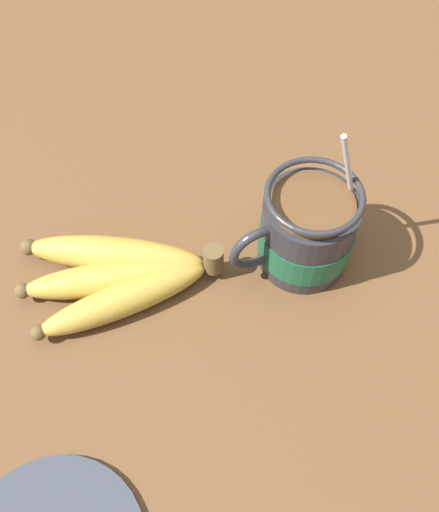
% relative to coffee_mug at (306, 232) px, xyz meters
% --- Properties ---
extents(table, '(1.35, 1.35, 0.03)m').
position_rel_coffee_mug_xyz_m(table, '(0.02, -0.01, -0.06)').
color(table, brown).
rests_on(table, ground).
extents(coffee_mug, '(0.15, 0.09, 0.17)m').
position_rel_coffee_mug_xyz_m(coffee_mug, '(0.00, 0.00, 0.00)').
color(coffee_mug, '#28282D').
rests_on(coffee_mug, table).
extents(banana_bunch, '(0.20, 0.13, 0.04)m').
position_rel_coffee_mug_xyz_m(banana_bunch, '(0.18, -0.05, -0.03)').
color(banana_bunch, brown).
rests_on(banana_bunch, table).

